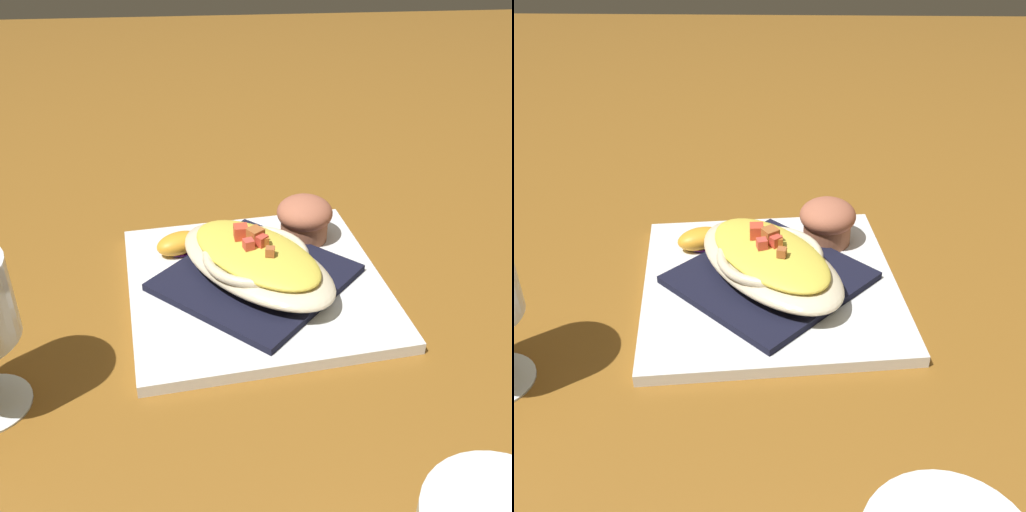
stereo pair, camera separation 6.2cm
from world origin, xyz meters
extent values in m
plane|color=brown|center=(0.00, 0.00, 0.00)|extent=(2.60, 2.60, 0.00)
cube|color=white|center=(0.00, 0.00, 0.01)|extent=(0.29, 0.29, 0.01)
cube|color=black|center=(0.00, 0.00, 0.02)|extent=(0.23, 0.23, 0.01)
ellipsoid|color=beige|center=(0.00, 0.00, 0.03)|extent=(0.22, 0.20, 0.03)
torus|color=beige|center=(0.00, 0.00, 0.04)|extent=(0.15, 0.15, 0.01)
ellipsoid|color=#E0C945|center=(0.00, 0.00, 0.05)|extent=(0.18, 0.16, 0.02)
cube|color=#B05B2F|center=(-0.02, -0.01, 0.06)|extent=(0.01, 0.01, 0.01)
cube|color=#CD4432|center=(0.00, -0.01, 0.06)|extent=(0.02, 0.02, 0.01)
cube|color=#4EA03A|center=(0.01, 0.01, 0.06)|extent=(0.01, 0.01, 0.01)
cube|color=#B55C26|center=(0.00, -0.01, 0.06)|extent=(0.01, 0.01, 0.01)
cube|color=#D5442D|center=(0.02, 0.01, 0.06)|extent=(0.01, 0.01, 0.01)
cube|color=#AD5E2E|center=(0.01, 0.00, 0.06)|extent=(0.02, 0.02, 0.01)
cube|color=#D5473B|center=(-0.01, 0.01, 0.06)|extent=(0.01, 0.01, 0.01)
cylinder|color=#A36143|center=(0.08, -0.06, 0.02)|extent=(0.05, 0.05, 0.02)
ellipsoid|color=#AB6047|center=(0.08, -0.06, 0.05)|extent=(0.06, 0.06, 0.04)
ellipsoid|color=#4C0F23|center=(0.08, -0.06, 0.05)|extent=(0.02, 0.02, 0.01)
ellipsoid|color=#481469|center=(0.07, 0.07, 0.02)|extent=(0.06, 0.06, 0.01)
ellipsoid|color=orange|center=(0.06, 0.08, 0.02)|extent=(0.05, 0.06, 0.02)
camera|label=1|loc=(-0.52, 0.05, 0.38)|focal=43.62mm
camera|label=2|loc=(-0.52, -0.01, 0.38)|focal=43.62mm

